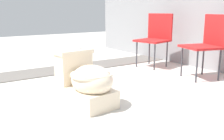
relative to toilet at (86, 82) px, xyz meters
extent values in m
plane|color=beige|center=(-0.18, -0.24, -0.22)|extent=(14.00, 14.00, 0.00)
cube|color=#605B56|center=(-1.52, 0.26, -0.21)|extent=(0.56, 8.00, 0.01)
cube|color=beige|center=(0.00, 0.00, -0.14)|extent=(0.63, 0.40, 0.17)
ellipsoid|color=beige|center=(0.10, 0.01, 0.04)|extent=(0.47, 0.40, 0.28)
cylinder|color=beige|center=(0.10, 0.01, 0.10)|extent=(0.43, 0.43, 0.03)
cube|color=beige|center=(-0.21, -0.02, 0.10)|extent=(0.21, 0.36, 0.30)
cube|color=beige|center=(-0.21, -0.02, 0.27)|extent=(0.24, 0.38, 0.04)
cylinder|color=silver|center=(-0.22, 0.06, 0.29)|extent=(0.02, 0.02, 0.01)
cube|color=red|center=(-0.92, 1.68, 0.20)|extent=(0.52, 0.52, 0.03)
cube|color=red|center=(-0.96, 1.88, 0.41)|extent=(0.44, 0.13, 0.40)
cylinder|color=#38383D|center=(-0.72, 1.55, -0.02)|extent=(0.02, 0.02, 0.40)
cylinder|color=#38383D|center=(-1.05, 1.48, -0.02)|extent=(0.02, 0.02, 0.40)
cylinder|color=#38383D|center=(-0.79, 1.88, -0.02)|extent=(0.02, 0.02, 0.40)
cylinder|color=#38383D|center=(-1.12, 1.81, -0.02)|extent=(0.02, 0.02, 0.40)
cube|color=red|center=(-0.03, 1.72, 0.20)|extent=(0.55, 0.55, 0.03)
cube|color=red|center=(0.03, 1.91, 0.41)|extent=(0.43, 0.16, 0.40)
cylinder|color=#38383D|center=(0.08, 1.51, -0.02)|extent=(0.02, 0.02, 0.40)
cylinder|color=#38383D|center=(-0.24, 1.61, -0.02)|extent=(0.02, 0.02, 0.40)
cylinder|color=#38383D|center=(0.18, 1.84, -0.02)|extent=(0.02, 0.02, 0.40)
cylinder|color=#38383D|center=(-0.14, 1.93, -0.02)|extent=(0.02, 0.02, 0.40)
camera|label=1|loc=(2.13, -1.14, 0.67)|focal=42.00mm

